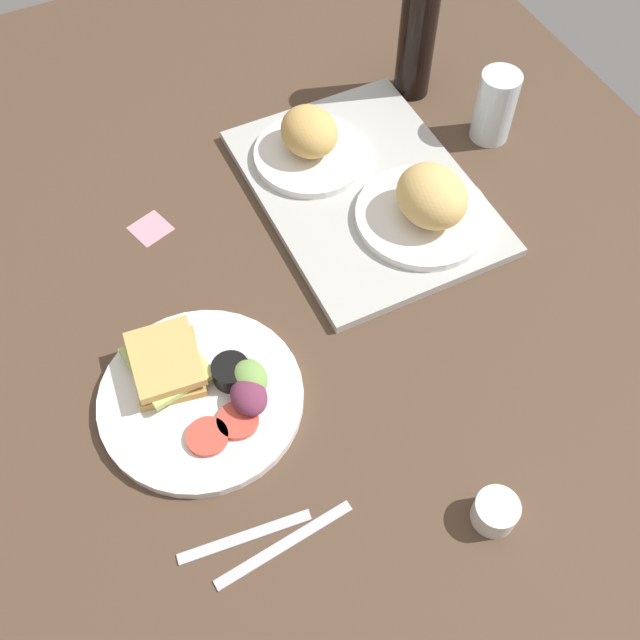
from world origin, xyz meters
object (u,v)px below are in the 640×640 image
Objects in this scene: soda_bottle at (417,36)px; knife at (284,544)px; drinking_glass at (495,106)px; espresso_cup at (495,512)px; sticky_note at (151,228)px; plate_with_salad at (201,390)px; fork at (245,536)px; bread_plate_near at (310,141)px; serving_tray at (365,191)px; bread_plate_far at (428,204)px.

knife is (66.32, -55.73, -11.21)cm from soda_bottle.
drinking_glass is 69.30cm from espresso_cup.
plate_with_salad is at bearing -5.92° from sticky_note.
plate_with_salad is 72.11cm from soda_bottle.
plate_with_salad reaches higher than sticky_note.
plate_with_salad is 23.76cm from knife.
sticky_note is (-52.50, 5.71, -0.19)cm from fork.
bread_plate_near is 66.21cm from espresso_cup.
soda_bottle is 87.77cm from fork.
plate_with_salad is 5.01× the size of sticky_note.
drinking_glass reaches higher than bread_plate_near.
serving_tray is 56.47cm from espresso_cup.
bread_plate_near is at bearing 174.61° from espresso_cup.
bread_plate_near is at bearing 136.14° from plate_with_salad.
espresso_cup is 67.83cm from sticky_note.
drinking_glass is at bearing 122.64° from bread_plate_far.
bread_plate_far is (20.89, 10.30, 0.55)cm from bread_plate_near.
fork is (20.66, -2.42, -1.48)cm from plate_with_salad.
bread_plate_near reaches higher than plate_with_salad.
bread_plate_near reaches higher than sticky_note.
espresso_cup reaches higher than serving_tray.
plate_with_salad is at bearing -140.37° from espresso_cup.
serving_tray is 8.04× the size of sticky_note.
soda_bottle reaches higher than bread_plate_far.
drinking_glass is at bearing 33.10° from knife.
serving_tray is 2.37× the size of knife.
knife is (23.66, 1.58, -1.48)cm from plate_with_salad.
plate_with_salad is 41.42cm from espresso_cup.
bread_plate_near is at bearing 55.93° from knife.
soda_bottle reaches higher than plate_with_salad.
soda_bottle is (-19.21, 19.77, 10.66)cm from serving_tray.
sticky_note is at bearing 174.08° from plate_with_salad.
knife is at bearing -40.04° from soda_bottle.
plate_with_salad is 1.48× the size of knife.
bread_plate_near is 65.06cm from fork.
espresso_cup is at bearing -22.51° from soda_bottle.
drinking_glass is (-2.91, 26.14, 5.53)cm from serving_tray.
soda_bottle reaches higher than bread_plate_near.
drinking_glass is at bearing 41.80° from fork.
plate_with_salad is at bearing 88.08° from knife.
bread_plate_far reaches higher than knife.
bread_plate_far is 48.03cm from espresso_cup.
bread_plate_near is 1.13× the size of fork.
bread_plate_near is 1.01× the size of knife.
fork is 0.89× the size of knife.
soda_bottle is 4.09× the size of espresso_cup.
soda_bottle is (-42.66, 57.32, 9.74)cm from plate_with_salad.
bread_plate_far reaches higher than espresso_cup.
serving_tray is 2.35× the size of bread_plate_near.
sticky_note is at bearing -160.06° from espresso_cup.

